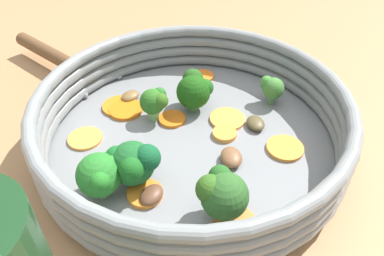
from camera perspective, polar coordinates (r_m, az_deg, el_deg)
ground_plane at (r=0.47m, az=0.00°, el=-2.87°), size 4.00×4.00×0.00m
skillet at (r=0.47m, az=0.00°, el=-2.15°), size 0.35×0.35×0.02m
skillet_rim_wall at (r=0.44m, az=0.00°, el=1.68°), size 0.37×0.37×0.06m
skillet_handle at (r=0.64m, az=-19.91°, el=10.08°), size 0.17×0.14×0.02m
skillet_rivet_left at (r=0.57m, az=-11.07°, el=7.72°), size 0.01×0.01×0.01m
skillet_rivet_right at (r=0.54m, az=-15.99°, el=4.81°), size 0.01×0.01×0.01m
carrot_slice_0 at (r=0.52m, az=-10.95°, el=3.29°), size 0.06×0.06×0.00m
carrot_slice_1 at (r=0.40m, az=-7.19°, el=-9.87°), size 0.04×0.04×0.00m
carrot_slice_2 at (r=0.46m, az=4.99°, el=-0.87°), size 0.04×0.04×0.01m
carrot_slice_3 at (r=0.46m, az=13.99°, el=-2.99°), size 0.06×0.06×0.00m
carrot_slice_4 at (r=0.51m, az=-10.05°, el=2.81°), size 0.06×0.06×0.00m
carrot_slice_5 at (r=0.49m, az=-3.04°, el=1.40°), size 0.04×0.04×0.00m
carrot_slice_6 at (r=0.57m, az=1.65°, el=7.91°), size 0.05×0.05×0.00m
carrot_slice_7 at (r=0.37m, az=6.57°, el=-14.35°), size 0.06×0.06×0.01m
carrot_slice_8 at (r=0.49m, az=5.41°, el=1.37°), size 0.05×0.05×0.00m
carrot_slice_9 at (r=0.48m, az=-15.97°, el=-1.53°), size 0.05×0.05×0.00m
broccoli_floret_0 at (r=0.49m, az=0.37°, el=5.88°), size 0.05×0.05×0.05m
broccoli_floret_1 at (r=0.48m, az=-5.74°, el=4.02°), size 0.03×0.04×0.04m
broccoli_floret_2 at (r=0.51m, az=12.03°, el=6.03°), size 0.03×0.03×0.04m
broccoli_floret_3 at (r=0.39m, az=-8.96°, el=-5.27°), size 0.05×0.06×0.05m
broccoli_floret_4 at (r=0.36m, az=4.88°, el=-9.87°), size 0.05×0.05×0.06m
broccoli_floret_5 at (r=0.39m, az=-13.71°, el=-6.81°), size 0.05×0.05×0.05m
mushroom_piece_0 at (r=0.43m, az=6.00°, el=-4.44°), size 0.04×0.03×0.01m
mushroom_piece_1 at (r=0.39m, az=-6.18°, el=-10.10°), size 0.04×0.04×0.01m
mushroom_piece_2 at (r=0.48m, az=9.75°, el=0.57°), size 0.03×0.02×0.01m
mushroom_piece_3 at (r=0.53m, az=-9.39°, el=4.83°), size 0.03×0.03×0.01m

